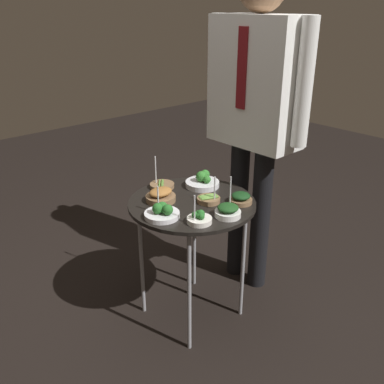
{
  "coord_description": "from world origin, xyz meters",
  "views": [
    {
      "loc": [
        1.4,
        -1.27,
        1.56
      ],
      "look_at": [
        0.0,
        0.0,
        0.73
      ],
      "focal_mm": 40.0,
      "sensor_mm": 36.0,
      "label": 1
    }
  ],
  "objects_px": {
    "bowl_broccoli_back_right": "(199,218)",
    "bowl_broccoli_front_center": "(162,212)",
    "serving_cart": "(192,211)",
    "bowl_roast_center": "(161,196)",
    "bowl_spinach_mid_left": "(228,211)",
    "waiter_figure": "(256,98)",
    "bowl_asparagus_front_right": "(161,185)",
    "bowl_spinach_near_rim": "(241,198)",
    "bowl_asparagus_mid_right": "(209,199)",
    "bowl_broccoli_back_left": "(203,182)"
  },
  "relations": [
    {
      "from": "bowl_asparagus_mid_right",
      "to": "bowl_asparagus_front_right",
      "type": "height_order",
      "value": "bowl_asparagus_front_right"
    },
    {
      "from": "bowl_asparagus_mid_right",
      "to": "waiter_figure",
      "type": "height_order",
      "value": "waiter_figure"
    },
    {
      "from": "bowl_broccoli_back_right",
      "to": "bowl_broccoli_back_left",
      "type": "distance_m",
      "value": 0.41
    },
    {
      "from": "bowl_roast_center",
      "to": "bowl_spinach_mid_left",
      "type": "bearing_deg",
      "value": 20.28
    },
    {
      "from": "bowl_broccoli_back_left",
      "to": "bowl_asparagus_front_right",
      "type": "relative_size",
      "value": 1.07
    },
    {
      "from": "serving_cart",
      "to": "bowl_asparagus_front_right",
      "type": "xyz_separation_m",
      "value": [
        -0.23,
        -0.0,
        0.07
      ]
    },
    {
      "from": "waiter_figure",
      "to": "bowl_broccoli_back_right",
      "type": "bearing_deg",
      "value": -70.6
    },
    {
      "from": "bowl_broccoli_front_center",
      "to": "serving_cart",
      "type": "bearing_deg",
      "value": 99.39
    },
    {
      "from": "bowl_broccoli_back_left",
      "to": "bowl_spinach_mid_left",
      "type": "bearing_deg",
      "value": -25.34
    },
    {
      "from": "bowl_asparagus_mid_right",
      "to": "bowl_asparagus_front_right",
      "type": "distance_m",
      "value": 0.3
    },
    {
      "from": "serving_cart",
      "to": "bowl_spinach_near_rim",
      "type": "bearing_deg",
      "value": 43.91
    },
    {
      "from": "bowl_roast_center",
      "to": "bowl_broccoli_front_center",
      "type": "bearing_deg",
      "value": -36.3
    },
    {
      "from": "bowl_broccoli_back_right",
      "to": "bowl_broccoli_front_center",
      "type": "bearing_deg",
      "value": -148.76
    },
    {
      "from": "bowl_broccoli_back_right",
      "to": "bowl_roast_center",
      "type": "bearing_deg",
      "value": 177.22
    },
    {
      "from": "bowl_broccoli_back_right",
      "to": "bowl_asparagus_mid_right",
      "type": "bearing_deg",
      "value": 124.79
    },
    {
      "from": "bowl_spinach_near_rim",
      "to": "bowl_spinach_mid_left",
      "type": "xyz_separation_m",
      "value": [
        0.06,
        -0.15,
        0.0
      ]
    },
    {
      "from": "serving_cart",
      "to": "bowl_broccoli_back_right",
      "type": "relative_size",
      "value": 4.79
    },
    {
      "from": "serving_cart",
      "to": "waiter_figure",
      "type": "height_order",
      "value": "waiter_figure"
    },
    {
      "from": "serving_cart",
      "to": "bowl_spinach_mid_left",
      "type": "bearing_deg",
      "value": 3.42
    },
    {
      "from": "bowl_broccoli_front_center",
      "to": "waiter_figure",
      "type": "height_order",
      "value": "waiter_figure"
    },
    {
      "from": "bowl_spinach_mid_left",
      "to": "serving_cart",
      "type": "bearing_deg",
      "value": -176.58
    },
    {
      "from": "bowl_asparagus_mid_right",
      "to": "bowl_asparagus_front_right",
      "type": "bearing_deg",
      "value": -168.28
    },
    {
      "from": "bowl_broccoli_back_right",
      "to": "bowl_spinach_near_rim",
      "type": "xyz_separation_m",
      "value": [
        -0.01,
        0.29,
        0.0
      ]
    },
    {
      "from": "serving_cart",
      "to": "bowl_broccoli_back_left",
      "type": "bearing_deg",
      "value": 121.26
    },
    {
      "from": "bowl_broccoli_front_center",
      "to": "bowl_asparagus_mid_right",
      "type": "bearing_deg",
      "value": 85.02
    },
    {
      "from": "bowl_asparagus_front_right",
      "to": "bowl_roast_center",
      "type": "bearing_deg",
      "value": -39.34
    },
    {
      "from": "serving_cart",
      "to": "bowl_broccoli_front_center",
      "type": "distance_m",
      "value": 0.23
    },
    {
      "from": "waiter_figure",
      "to": "bowl_roast_center",
      "type": "bearing_deg",
      "value": -97.83
    },
    {
      "from": "bowl_roast_center",
      "to": "bowl_spinach_mid_left",
      "type": "xyz_separation_m",
      "value": [
        0.33,
        0.12,
        -0.0
      ]
    },
    {
      "from": "bowl_broccoli_back_left",
      "to": "waiter_figure",
      "type": "xyz_separation_m",
      "value": [
        0.08,
        0.3,
        0.41
      ]
    },
    {
      "from": "bowl_asparagus_mid_right",
      "to": "bowl_broccoli_back_left",
      "type": "distance_m",
      "value": 0.2
    },
    {
      "from": "bowl_roast_center",
      "to": "bowl_spinach_mid_left",
      "type": "relative_size",
      "value": 0.81
    },
    {
      "from": "bowl_asparagus_mid_right",
      "to": "bowl_broccoli_back_left",
      "type": "height_order",
      "value": "bowl_asparagus_mid_right"
    },
    {
      "from": "bowl_broccoli_back_left",
      "to": "waiter_figure",
      "type": "relative_size",
      "value": 0.1
    },
    {
      "from": "bowl_spinach_near_rim",
      "to": "bowl_broccoli_back_right",
      "type": "bearing_deg",
      "value": -87.27
    },
    {
      "from": "bowl_spinach_near_rim",
      "to": "bowl_asparagus_front_right",
      "type": "relative_size",
      "value": 0.68
    },
    {
      "from": "bowl_broccoli_back_left",
      "to": "bowl_spinach_mid_left",
      "type": "relative_size",
      "value": 0.98
    },
    {
      "from": "waiter_figure",
      "to": "bowl_asparagus_front_right",
      "type": "bearing_deg",
      "value": -113.54
    },
    {
      "from": "serving_cart",
      "to": "bowl_spinach_mid_left",
      "type": "relative_size",
      "value": 3.72
    },
    {
      "from": "bowl_roast_center",
      "to": "bowl_broccoli_back_right",
      "type": "bearing_deg",
      "value": -2.78
    },
    {
      "from": "bowl_roast_center",
      "to": "bowl_spinach_near_rim",
      "type": "bearing_deg",
      "value": 44.65
    },
    {
      "from": "bowl_broccoli_back_left",
      "to": "bowl_broccoli_front_center",
      "type": "relative_size",
      "value": 1.11
    },
    {
      "from": "bowl_broccoli_back_right",
      "to": "waiter_figure",
      "type": "bearing_deg",
      "value": 109.4
    },
    {
      "from": "bowl_asparagus_front_right",
      "to": "waiter_figure",
      "type": "height_order",
      "value": "waiter_figure"
    },
    {
      "from": "serving_cart",
      "to": "bowl_roast_center",
      "type": "distance_m",
      "value": 0.17
    },
    {
      "from": "bowl_roast_center",
      "to": "waiter_figure",
      "type": "xyz_separation_m",
      "value": [
        0.08,
        0.58,
        0.4
      ]
    },
    {
      "from": "bowl_asparagus_front_right",
      "to": "bowl_spinach_near_rim",
      "type": "bearing_deg",
      "value": 22.59
    },
    {
      "from": "bowl_broccoli_back_right",
      "to": "waiter_figure",
      "type": "height_order",
      "value": "waiter_figure"
    },
    {
      "from": "serving_cart",
      "to": "bowl_spinach_near_rim",
      "type": "distance_m",
      "value": 0.25
    },
    {
      "from": "bowl_spinach_mid_left",
      "to": "waiter_figure",
      "type": "relative_size",
      "value": 0.1
    }
  ]
}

